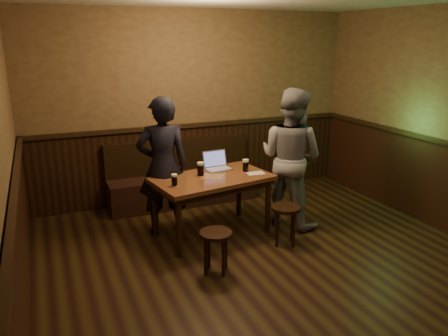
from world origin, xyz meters
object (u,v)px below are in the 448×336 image
pint_right (246,166)px  person_grey (291,158)px  stool_right (286,214)px  laptop (217,164)px  pub_table (212,185)px  pint_left (174,180)px  bench (182,183)px  pint_mid (201,169)px  stool_left (216,240)px  person_suit (163,166)px

pint_right → person_grey: size_ratio=0.09×
stool_right → laptop: laptop is taller
pint_right → laptop: bearing=138.0°
pub_table → laptop: 0.38m
stool_right → pint_left: (-1.22, 0.44, 0.45)m
stool_right → pub_table: bearing=139.5°
person_grey → stool_right: bearing=117.0°
stool_right → pint_right: (-0.23, 0.63, 0.46)m
pub_table → laptop: size_ratio=4.42×
pint_left → laptop: 0.84m
bench → pint_mid: (-0.11, -1.12, 0.53)m
bench → person_grey: 1.76m
pint_right → person_grey: bearing=-9.2°
bench → pint_mid: 1.25m
bench → pint_mid: bearing=-95.8°
stool_left → pint_right: bearing=49.7°
laptop → person_suit: person_suit is taller
stool_right → person_grey: 0.83m
pint_mid → laptop: bearing=34.4°
person_grey → pint_mid: bearing=54.4°
pub_table → pint_left: (-0.52, -0.16, 0.17)m
person_grey → pub_table: bearing=58.3°
bench → person_suit: (-0.53, -0.91, 0.56)m
laptop → person_suit: size_ratio=0.20×
pub_table → person_suit: bearing=141.4°
stool_right → pint_mid: pint_mid is taller
stool_left → person_suit: (-0.21, 1.19, 0.50)m
laptop → stool_left: bearing=-116.9°
pub_table → person_grey: (1.07, -0.06, 0.24)m
pint_mid → stool_right: bearing=-40.1°
bench → person_suit: 1.19m
person_suit → pub_table: bearing=157.5°
pint_mid → laptop: laptop is taller
stool_right → person_grey: size_ratio=0.27×
pint_mid → person_suit: size_ratio=0.10×
stool_left → laptop: bearing=67.2°
bench → stool_left: (-0.32, -2.10, 0.06)m
stool_right → bench: bearing=111.2°
stool_left → laptop: laptop is taller
stool_left → person_suit: 1.31m
pint_right → person_suit: size_ratio=0.09×
laptop → person_grey: 0.96m
stool_right → person_suit: bearing=144.0°
stool_right → pint_right: bearing=110.1°
person_suit → person_grey: person_grey is taller
pint_left → pint_mid: size_ratio=0.82×
stool_left → pint_mid: size_ratio=2.62×
stool_right → pint_mid: 1.16m
pint_mid → person_grey: size_ratio=0.10×
pub_table → stool_right: pub_table is taller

